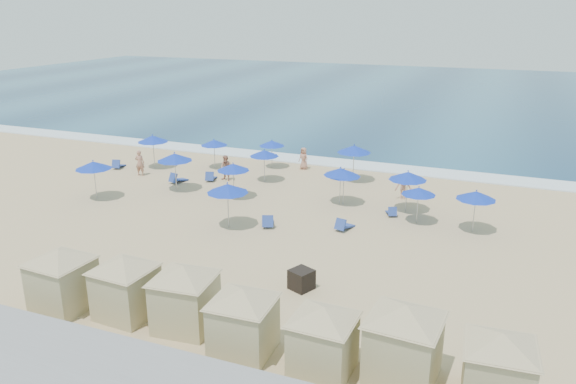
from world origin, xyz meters
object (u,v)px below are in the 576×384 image
at_px(cabana_0, 61,271).
at_px(umbrella_6, 227,188).
at_px(umbrella_11, 476,195).
at_px(umbrella_9, 354,149).
at_px(umbrella_12, 272,143).
at_px(umbrella_7, 341,172).
at_px(umbrella_8, 344,173).
at_px(umbrella_10, 419,191).
at_px(umbrella_2, 214,143).
at_px(umbrella_13, 408,176).
at_px(cabana_2, 185,289).
at_px(cabana_5, 404,333).
at_px(cabana_6, 499,360).
at_px(umbrella_1, 93,165).
at_px(beachgoer_0, 140,163).
at_px(umbrella_5, 233,167).
at_px(cabana_1, 125,279).
at_px(cabana_4, 323,331).
at_px(umbrella_3, 175,157).
at_px(umbrella_0, 153,139).
at_px(beachgoer_3, 304,158).
at_px(beachgoer_1, 226,168).
at_px(trash_bin, 301,279).
at_px(umbrella_4, 264,153).
at_px(cabana_3, 243,312).
at_px(beachgoer_2, 403,186).

height_order(cabana_0, umbrella_6, cabana_0).
bearing_deg(umbrella_11, umbrella_9, 142.16).
bearing_deg(umbrella_12, umbrella_7, -39.84).
relative_size(umbrella_8, umbrella_10, 1.07).
xyz_separation_m(umbrella_2, umbrella_13, (15.10, -4.14, 0.23)).
distance_m(cabana_2, cabana_5, 8.10).
height_order(cabana_5, umbrella_13, cabana_5).
relative_size(cabana_6, umbrella_6, 1.66).
bearing_deg(umbrella_6, umbrella_10, 25.49).
relative_size(umbrella_1, beachgoer_0, 1.36).
xyz_separation_m(umbrella_1, umbrella_5, (7.95, 3.40, -0.17)).
bearing_deg(cabana_1, cabana_4, -3.53).
bearing_deg(umbrella_3, umbrella_8, 7.52).
relative_size(umbrella_0, beachgoer_3, 1.56).
bearing_deg(cabana_1, beachgoer_1, 105.88).
relative_size(cabana_1, umbrella_0, 1.69).
distance_m(umbrella_0, umbrella_9, 14.97).
bearing_deg(umbrella_2, umbrella_9, 3.40).
bearing_deg(cabana_4, beachgoer_3, 111.98).
bearing_deg(umbrella_10, umbrella_1, -170.24).
relative_size(cabana_2, umbrella_1, 1.74).
bearing_deg(beachgoer_0, trash_bin, 132.97).
bearing_deg(beachgoer_1, umbrella_4, 29.78).
relative_size(umbrella_1, umbrella_6, 0.98).
xyz_separation_m(cabana_2, beachgoer_0, (-13.86, 16.20, -0.66)).
relative_size(umbrella_3, umbrella_13, 1.03).
distance_m(cabana_4, beachgoer_0, 25.74).
bearing_deg(cabana_2, beachgoer_3, 99.19).
xyz_separation_m(cabana_3, umbrella_6, (-6.01, 10.28, 0.68)).
bearing_deg(trash_bin, umbrella_10, 95.45).
distance_m(cabana_4, umbrella_8, 16.79).
height_order(cabana_0, cabana_1, cabana_0).
relative_size(trash_bin, umbrella_2, 0.39).
bearing_deg(umbrella_9, umbrella_10, -49.47).
height_order(cabana_6, umbrella_6, cabana_6).
height_order(umbrella_10, umbrella_13, umbrella_13).
distance_m(trash_bin, cabana_4, 5.83).
relative_size(umbrella_0, umbrella_11, 1.08).
bearing_deg(cabana_2, umbrella_13, 71.62).
bearing_deg(cabana_1, umbrella_3, 116.00).
bearing_deg(cabana_4, umbrella_6, 130.92).
bearing_deg(cabana_6, cabana_4, -175.53).
bearing_deg(beachgoer_0, umbrella_10, 162.06).
distance_m(umbrella_12, beachgoer_3, 2.62).
relative_size(umbrella_4, beachgoer_2, 1.40).
relative_size(umbrella_2, beachgoer_1, 1.27).
bearing_deg(umbrella_2, trash_bin, -50.39).
relative_size(umbrella_12, beachgoer_2, 1.32).
relative_size(umbrella_5, umbrella_7, 0.99).
bearing_deg(beachgoer_0, cabana_4, 127.10).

